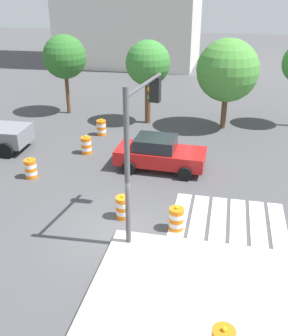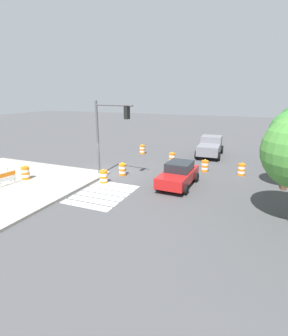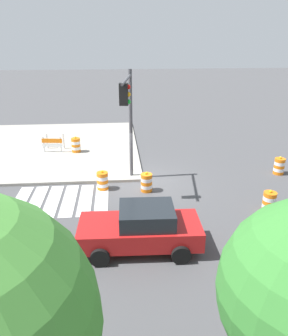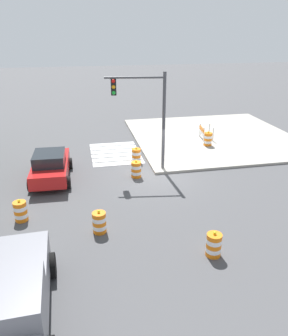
{
  "view_description": "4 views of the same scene",
  "coord_description": "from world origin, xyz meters",
  "px_view_note": "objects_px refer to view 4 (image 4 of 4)",
  "views": [
    {
      "loc": [
        3.5,
        -11.66,
        8.51
      ],
      "look_at": [
        0.29,
        3.44,
        1.08
      ],
      "focal_mm": 42.37,
      "sensor_mm": 36.0,
      "label": 1
    },
    {
      "loc": [
        17.12,
        10.19,
        6.15
      ],
      "look_at": [
        0.13,
        3.0,
        0.83
      ],
      "focal_mm": 27.78,
      "sensor_mm": 36.0,
      "label": 2
    },
    {
      "loc": [
        1.33,
        15.83,
        7.19
      ],
      "look_at": [
        0.15,
        2.02,
        1.59
      ],
      "focal_mm": 35.6,
      "sensor_mm": 36.0,
      "label": 3
    },
    {
      "loc": [
        -16.91,
        4.07,
        7.76
      ],
      "look_at": [
        -0.36,
        0.72,
        0.64
      ],
      "focal_mm": 35.6,
      "sensor_mm": 36.0,
      "label": 4
    }
  ],
  "objects_px": {
    "traffic_barrel_median_far": "(214,245)",
    "traffic_barrel_crosswalk_end": "(136,170)",
    "sports_car": "(51,166)",
    "traffic_barrel_on_sidewalk": "(208,139)",
    "traffic_light_pole": "(143,105)",
    "traffic_barrel_far_curb": "(21,211)",
    "traffic_barrel_near_corner": "(136,156)",
    "traffic_barrel_lane_center": "(99,222)",
    "pickup_truck": "(8,303)",
    "construction_barricade": "(204,131)"
  },
  "relations": [
    {
      "from": "traffic_barrel_crosswalk_end",
      "to": "pickup_truck",
      "type": "bearing_deg",
      "value": 151.38
    },
    {
      "from": "traffic_barrel_lane_center",
      "to": "pickup_truck",
      "type": "bearing_deg",
      "value": 148.08
    },
    {
      "from": "sports_car",
      "to": "traffic_barrel_median_far",
      "type": "relative_size",
      "value": 4.27
    },
    {
      "from": "traffic_barrel_far_curb",
      "to": "construction_barricade",
      "type": "xyz_separation_m",
      "value": [
        8.99,
        -11.78,
        0.27
      ]
    },
    {
      "from": "traffic_barrel_near_corner",
      "to": "traffic_barrel_far_curb",
      "type": "distance_m",
      "value": 8.34
    },
    {
      "from": "traffic_barrel_lane_center",
      "to": "traffic_barrel_on_sidewalk",
      "type": "distance_m",
      "value": 12.29
    },
    {
      "from": "traffic_barrel_crosswalk_end",
      "to": "traffic_barrel_lane_center",
      "type": "relative_size",
      "value": 1.0
    },
    {
      "from": "traffic_barrel_median_far",
      "to": "traffic_barrel_crosswalk_end",
      "type": "bearing_deg",
      "value": 11.64
    },
    {
      "from": "sports_car",
      "to": "construction_barricade",
      "type": "relative_size",
      "value": 3.3
    },
    {
      "from": "traffic_barrel_median_far",
      "to": "traffic_barrel_far_curb",
      "type": "height_order",
      "value": "same"
    },
    {
      "from": "traffic_barrel_lane_center",
      "to": "traffic_barrel_on_sidewalk",
      "type": "height_order",
      "value": "traffic_barrel_on_sidewalk"
    },
    {
      "from": "traffic_barrel_median_far",
      "to": "traffic_barrel_lane_center",
      "type": "distance_m",
      "value": 4.63
    },
    {
      "from": "traffic_barrel_median_far",
      "to": "construction_barricade",
      "type": "height_order",
      "value": "construction_barricade"
    },
    {
      "from": "traffic_barrel_far_curb",
      "to": "construction_barricade",
      "type": "bearing_deg",
      "value": -52.63
    },
    {
      "from": "traffic_barrel_crosswalk_end",
      "to": "traffic_barrel_lane_center",
      "type": "distance_m",
      "value": 5.66
    },
    {
      "from": "pickup_truck",
      "to": "construction_barricade",
      "type": "relative_size",
      "value": 3.95
    },
    {
      "from": "construction_barricade",
      "to": "traffic_barrel_lane_center",
      "type": "bearing_deg",
      "value": 141.19
    },
    {
      "from": "traffic_barrel_near_corner",
      "to": "traffic_light_pole",
      "type": "relative_size",
      "value": 0.19
    },
    {
      "from": "traffic_barrel_far_curb",
      "to": "traffic_barrel_crosswalk_end",
      "type": "bearing_deg",
      "value": -58.35
    },
    {
      "from": "traffic_barrel_on_sidewalk",
      "to": "construction_barricade",
      "type": "relative_size",
      "value": 0.77
    },
    {
      "from": "sports_car",
      "to": "traffic_barrel_near_corner",
      "type": "distance_m",
      "value": 5.27
    },
    {
      "from": "traffic_barrel_far_curb",
      "to": "traffic_barrel_on_sidewalk",
      "type": "relative_size",
      "value": 1.0
    },
    {
      "from": "traffic_barrel_far_curb",
      "to": "traffic_barrel_on_sidewalk",
      "type": "bearing_deg",
      "value": -56.9
    },
    {
      "from": "traffic_barrel_near_corner",
      "to": "construction_barricade",
      "type": "distance_m",
      "value": 6.57
    },
    {
      "from": "pickup_truck",
      "to": "traffic_barrel_on_sidewalk",
      "type": "bearing_deg",
      "value": -39.19
    },
    {
      "from": "construction_barricade",
      "to": "traffic_barrel_near_corner",
      "type": "bearing_deg",
      "value": 120.37
    },
    {
      "from": "traffic_barrel_far_curb",
      "to": "traffic_barrel_on_sidewalk",
      "type": "xyz_separation_m",
      "value": [
        7.52,
        -11.53,
        0.15
      ]
    },
    {
      "from": "traffic_barrel_near_corner",
      "to": "traffic_barrel_on_sidewalk",
      "type": "height_order",
      "value": "traffic_barrel_on_sidewalk"
    },
    {
      "from": "sports_car",
      "to": "traffic_barrel_lane_center",
      "type": "bearing_deg",
      "value": -159.0
    },
    {
      "from": "traffic_barrel_lane_center",
      "to": "construction_barricade",
      "type": "distance_m",
      "value": 13.57
    },
    {
      "from": "traffic_barrel_on_sidewalk",
      "to": "traffic_barrel_far_curb",
      "type": "bearing_deg",
      "value": 123.1
    },
    {
      "from": "traffic_barrel_median_far",
      "to": "traffic_barrel_on_sidewalk",
      "type": "bearing_deg",
      "value": -20.47
    },
    {
      "from": "pickup_truck",
      "to": "traffic_barrel_median_far",
      "type": "distance_m",
      "value": 7.03
    },
    {
      "from": "traffic_barrel_median_far",
      "to": "traffic_light_pole",
      "type": "relative_size",
      "value": 0.19
    },
    {
      "from": "traffic_barrel_crosswalk_end",
      "to": "traffic_barrel_near_corner",
      "type": "bearing_deg",
      "value": -10.3
    },
    {
      "from": "traffic_barrel_far_curb",
      "to": "traffic_light_pole",
      "type": "relative_size",
      "value": 0.19
    },
    {
      "from": "traffic_barrel_near_corner",
      "to": "traffic_barrel_median_far",
      "type": "relative_size",
      "value": 1.0
    },
    {
      "from": "construction_barricade",
      "to": "traffic_barrel_median_far",
      "type": "bearing_deg",
      "value": 160.73
    },
    {
      "from": "sports_car",
      "to": "traffic_light_pole",
      "type": "relative_size",
      "value": 0.79
    },
    {
      "from": "traffic_barrel_median_far",
      "to": "traffic_light_pole",
      "type": "bearing_deg",
      "value": 6.67
    },
    {
      "from": "pickup_truck",
      "to": "sports_car",
      "type": "bearing_deg",
      "value": -3.03
    },
    {
      "from": "sports_car",
      "to": "traffic_barrel_on_sidewalk",
      "type": "distance_m",
      "value": 10.99
    },
    {
      "from": "traffic_barrel_median_far",
      "to": "traffic_light_pole",
      "type": "xyz_separation_m",
      "value": [
        8.26,
        0.97,
        3.46
      ]
    },
    {
      "from": "traffic_light_pole",
      "to": "traffic_barrel_on_sidewalk",
      "type": "bearing_deg",
      "value": -58.64
    },
    {
      "from": "traffic_barrel_crosswalk_end",
      "to": "traffic_barrel_on_sidewalk",
      "type": "bearing_deg",
      "value": -55.51
    },
    {
      "from": "traffic_barrel_median_far",
      "to": "traffic_barrel_lane_center",
      "type": "height_order",
      "value": "same"
    },
    {
      "from": "traffic_barrel_median_far",
      "to": "construction_barricade",
      "type": "bearing_deg",
      "value": -19.27
    },
    {
      "from": "traffic_barrel_median_far",
      "to": "traffic_barrel_near_corner",
      "type": "bearing_deg",
      "value": 6.81
    },
    {
      "from": "traffic_barrel_median_far",
      "to": "traffic_barrel_lane_center",
      "type": "xyz_separation_m",
      "value": [
        2.35,
        3.98,
        0.0
      ]
    },
    {
      "from": "traffic_barrel_far_curb",
      "to": "traffic_barrel_near_corner",
      "type": "bearing_deg",
      "value": -47.13
    }
  ]
}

